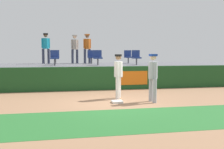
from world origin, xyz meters
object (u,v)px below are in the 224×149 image
first_base (117,102)px  seat_back_left (55,56)px  seat_back_center (91,56)px  spectator_casual (75,47)px  seat_front_left (55,57)px  player_fielder_home (118,73)px  seat_front_right (136,57)px  player_runner_visitor (153,74)px  seat_back_right (128,56)px  spectator_capped (46,46)px  spectator_hooded (87,46)px  seat_front_center (98,57)px

first_base → seat_back_left: bearing=109.1°
seat_back_center → spectator_casual: spectator_casual is taller
spectator_casual → seat_front_left: bearing=42.1°
player_fielder_home → seat_front_right: seat_front_right is taller
first_base → player_runner_visitor: (1.38, -0.13, 1.04)m
spectator_casual → player_fielder_home: bearing=80.1°
seat_front_right → spectator_casual: spectator_casual is taller
seat_back_center → spectator_casual: bearing=143.4°
seat_back_right → spectator_capped: spectator_capped is taller
player_fielder_home → spectator_capped: spectator_capped is taller
seat_back_right → seat_back_center: (-2.35, 0.00, 0.00)m
player_runner_visitor → seat_front_left: size_ratio=2.22×
seat_back_left → spectator_capped: size_ratio=0.44×
seat_back_center → seat_front_right: 2.98m
player_fielder_home → spectator_casual: bearing=-143.9°
spectator_hooded → player_fielder_home: bearing=75.2°
seat_back_right → spectator_hooded: size_ratio=0.45×
seat_front_center → player_runner_visitor: bearing=-74.6°
seat_back_left → seat_front_center: (2.33, -1.80, 0.00)m
seat_back_right → spectator_capped: size_ratio=0.44×
seat_back_center → seat_front_center: 1.81m
seat_front_right → seat_back_left: bearing=158.5°
seat_front_right → spectator_hooded: bearing=137.2°
player_fielder_home → first_base: bearing=8.5°
seat_back_center → seat_front_left: (-2.21, -1.80, 0.00)m
first_base → seat_back_left: size_ratio=0.48×
player_fielder_home → seat_back_center: bearing=-151.8°
seat_back_right → seat_front_left: 4.90m
seat_back_center → spectator_hooded: (-0.20, 0.58, 0.61)m
spectator_hooded → spectator_capped: spectator_capped is taller
spectator_hooded → seat_front_right: bearing=116.8°
first_base → spectator_capped: spectator_capped is taller
seat_front_right → seat_front_left: 4.58m
spectator_hooded → player_runner_visitor: bearing=82.7°
player_runner_visitor → seat_back_center: 7.12m
first_base → player_fielder_home: 1.41m
spectator_hooded → spectator_capped: size_ratio=0.99×
seat_back_left → spectator_casual: size_ratio=0.46×
first_base → seat_back_right: (2.18, 6.80, 1.62)m
seat_back_left → spectator_capped: bearing=129.1°
spectator_hooded → spectator_casual: spectator_hooded is taller
seat_front_left → spectator_hooded: 3.18m
seat_front_right → spectator_hooded: spectator_hooded is taller
seat_back_right → spectator_casual: spectator_casual is taller
first_base → player_fielder_home: size_ratio=0.22×
spectator_capped → seat_front_left: bearing=89.5°
spectator_hooded → seat_back_right: bearing=146.8°
player_runner_visitor → spectator_capped: size_ratio=0.98×
seat_front_center → spectator_capped: bearing=139.2°
player_fielder_home → player_runner_visitor: player_runner_visitor is taller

